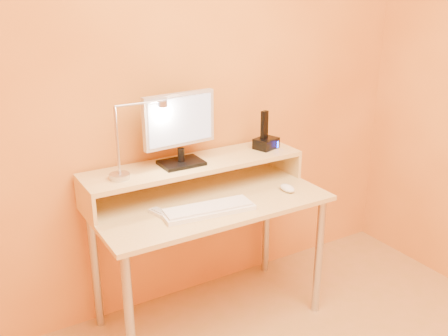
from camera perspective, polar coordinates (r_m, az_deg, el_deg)
wall_back at (r=2.71m, az=-5.17°, el=9.12°), size 3.00×0.04×2.50m
desk_leg_fl at (r=2.39m, az=-10.63°, el=-16.61°), size 0.04×0.04×0.69m
desk_leg_fr at (r=2.87m, az=10.65°, el=-9.82°), size 0.04×0.04×0.69m
desk_leg_bl at (r=2.79m, az=-14.33°, el=-11.05°), size 0.04×0.04×0.69m
desk_leg_br at (r=3.21m, az=4.80°, el=-6.11°), size 0.04×0.04×0.69m
desk_lower at (r=2.60m, az=-1.72°, el=-3.85°), size 1.20×0.60×0.02m
shelf_riser_left at (r=2.50m, az=-15.41°, el=-3.65°), size 0.02×0.30×0.14m
shelf_riser_right at (r=2.99m, az=6.79°, el=0.94°), size 0.02×0.30×0.14m
desk_shelf at (r=2.66m, az=-3.32°, el=0.43°), size 1.20×0.30×0.02m
monitor_foot at (r=2.62m, az=-4.84°, el=0.58°), size 0.22×0.16×0.02m
monitor_neck at (r=2.61m, az=-4.87°, el=1.49°), size 0.04×0.04×0.07m
monitor_panel at (r=2.56m, az=-5.09°, el=5.47°), size 0.40×0.07×0.27m
monitor_back at (r=2.59m, az=-5.32°, el=5.58°), size 0.36×0.04×0.23m
monitor_screen at (r=2.55m, az=-4.91°, el=5.38°), size 0.36×0.03×0.24m
lamp_base at (r=2.48m, az=-11.70°, el=-0.92°), size 0.10×0.10×0.02m
lamp_post at (r=2.42m, az=-11.99°, el=3.01°), size 0.01×0.01×0.33m
lamp_arm at (r=2.42m, az=-9.58°, el=7.21°), size 0.24×0.01×0.01m
lamp_head at (r=2.46m, az=-6.95°, el=7.23°), size 0.04×0.04×0.03m
lamp_bulb at (r=2.47m, az=-6.93°, el=6.87°), size 0.03×0.03×0.00m
phone_dock at (r=2.88m, az=4.77°, el=2.80°), size 0.15×0.14×0.06m
phone_handset at (r=2.84m, az=4.59°, el=4.88°), size 0.05×0.04×0.16m
phone_led at (r=2.86m, az=6.10°, el=2.67°), size 0.01×0.00×0.04m
keyboard at (r=2.45m, az=-1.80°, el=-4.78°), size 0.47×0.19×0.02m
mouse at (r=2.71m, az=7.17°, el=-2.26°), size 0.07×0.11×0.04m
remote_control at (r=2.42m, az=-6.79°, el=-5.30°), size 0.09×0.18×0.02m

